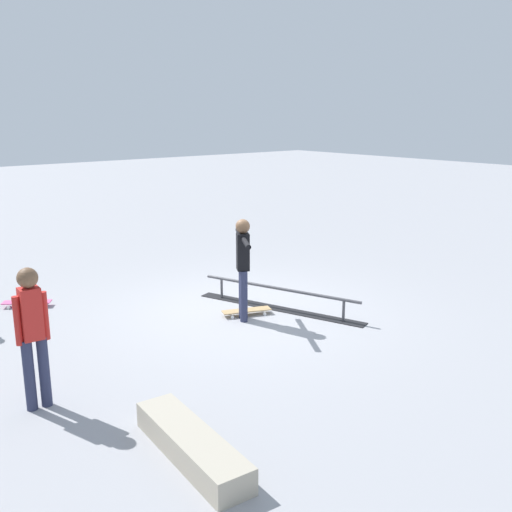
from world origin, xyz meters
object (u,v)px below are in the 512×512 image
at_px(grind_rail, 279,300).
at_px(skateboard_main, 247,311).
at_px(skater_main, 243,262).
at_px(skate_ledge, 191,445).
at_px(loose_skateboard_pink, 27,302).
at_px(bystander_red_shirt, 33,330).

bearing_deg(grind_rail, skateboard_main, 59.44).
relative_size(skater_main, skateboard_main, 1.99).
distance_m(skate_ledge, loose_skateboard_pink, 5.53).
bearing_deg(grind_rail, skate_ledge, 108.17).
bearing_deg(loose_skateboard_pink, skate_ledge, 121.88).
height_order(grind_rail, skater_main, skater_main).
xyz_separation_m(grind_rail, skate_ledge, (-2.69, 3.53, -0.03)).
distance_m(bystander_red_shirt, loose_skateboard_pink, 3.87).
xyz_separation_m(skater_main, skateboard_main, (0.13, -0.18, -0.87)).
distance_m(grind_rail, skater_main, 1.10).
xyz_separation_m(grind_rail, bystander_red_shirt, (-0.78, 4.30, 0.75)).
bearing_deg(loose_skateboard_pink, skater_main, 165.72).
bearing_deg(skater_main, grind_rail, -58.03).
bearing_deg(skateboard_main, grind_rail, -169.51).
bearing_deg(skate_ledge, skateboard_main, -46.21).
height_order(skater_main, loose_skateboard_pink, skater_main).
relative_size(grind_rail, loose_skateboard_pink, 3.87).
xyz_separation_m(skate_ledge, skater_main, (2.68, -2.76, 0.81)).
distance_m(skateboard_main, bystander_red_shirt, 3.90).
bearing_deg(bystander_red_shirt, grind_rail, 14.26).
bearing_deg(skate_ledge, grind_rail, -52.70).
xyz_separation_m(skater_main, bystander_red_shirt, (-0.77, 3.53, -0.03)).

